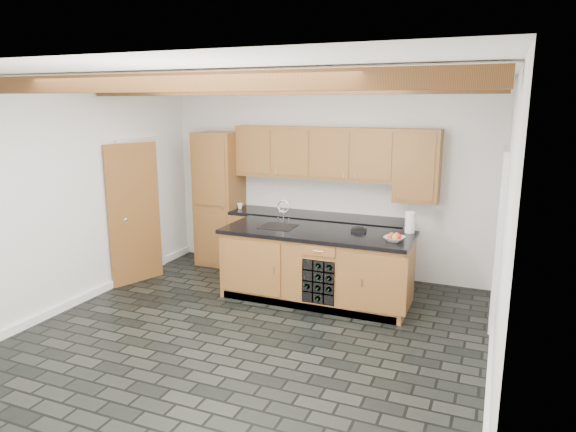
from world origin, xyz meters
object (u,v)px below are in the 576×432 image
at_px(fruit_bowl, 394,239).
at_px(paper_towel, 410,222).
at_px(kitchen_scale, 359,230).
at_px(island, 317,265).

xyz_separation_m(fruit_bowl, paper_towel, (0.10, 0.49, 0.10)).
relative_size(kitchen_scale, fruit_bowl, 0.80).
height_order(fruit_bowl, paper_towel, paper_towel).
bearing_deg(island, kitchen_scale, 18.11).
height_order(kitchen_scale, paper_towel, paper_towel).
bearing_deg(fruit_bowl, paper_towel, 78.96).
bearing_deg(paper_towel, island, -161.78).
distance_m(kitchen_scale, paper_towel, 0.65).
xyz_separation_m(island, kitchen_scale, (0.50, 0.16, 0.49)).
xyz_separation_m(island, fruit_bowl, (1.02, -0.13, 0.49)).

